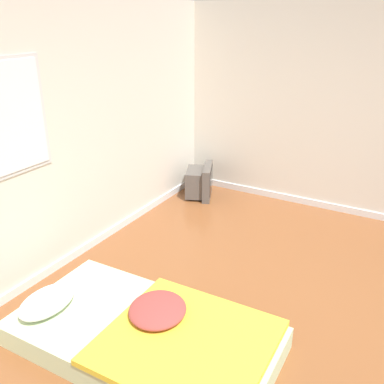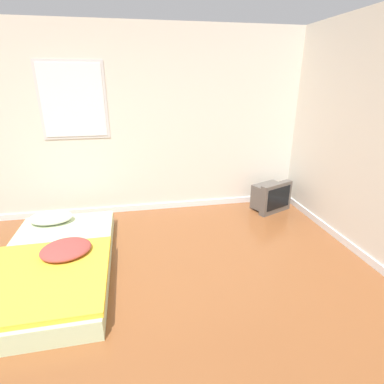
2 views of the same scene
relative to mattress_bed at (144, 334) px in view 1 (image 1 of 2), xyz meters
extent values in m
plane|color=brown|center=(0.46, -1.24, -0.13)|extent=(20.00, 20.00, 0.00)
cube|color=silver|center=(0.46, 1.47, 1.17)|extent=(8.16, 0.06, 2.60)
cube|color=white|center=(0.46, 1.43, -0.08)|extent=(8.16, 0.02, 0.09)
cube|color=silver|center=(0.14, 1.44, 1.51)|extent=(0.86, 0.01, 1.00)
cube|color=white|center=(0.14, 1.43, 1.51)|extent=(0.79, 0.01, 0.93)
cube|color=white|center=(3.34, -1.24, -0.08)|extent=(0.02, 7.78, 0.09)
cube|color=beige|center=(0.00, 0.01, -0.03)|extent=(1.14, 2.09, 0.19)
ellipsoid|color=white|center=(-0.20, 0.83, 0.13)|extent=(0.53, 0.35, 0.14)
cube|color=yellow|center=(0.01, -0.38, 0.09)|extent=(1.15, 1.22, 0.05)
ellipsoid|color=#993D38|center=(0.14, -0.04, 0.15)|extent=(0.61, 0.59, 0.11)
cube|color=#56514C|center=(2.86, 1.15, 0.09)|extent=(0.53, 0.41, 0.37)
cube|color=#56514C|center=(2.92, 0.99, 0.10)|extent=(0.57, 0.32, 0.46)
cube|color=black|center=(2.95, 0.94, 0.12)|extent=(0.43, 0.19, 0.33)
camera|label=1|loc=(-2.12, -1.64, 2.32)|focal=40.00mm
camera|label=2|loc=(0.91, -2.87, 1.78)|focal=28.00mm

